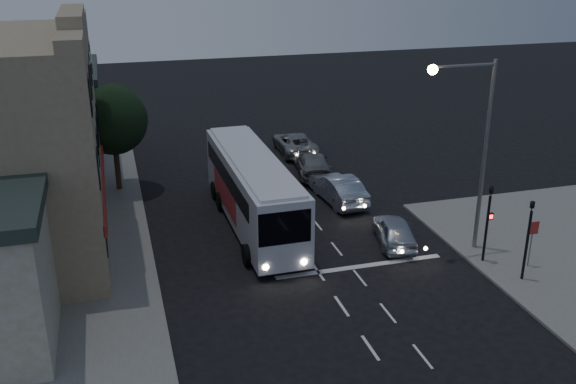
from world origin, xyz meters
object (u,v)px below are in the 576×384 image
object	(u,v)px
traffic_signal_side	(529,231)
streetlight	(474,136)
car_sedan_a	(338,189)
car_suv	(394,231)
regulatory_sign	(532,236)
traffic_signal_main	(488,215)
tour_bus	(253,189)
car_sedan_b	(313,164)
street_tree	(112,117)
car_sedan_c	(295,143)

from	to	relation	value
traffic_signal_side	streetlight	distance (m)	4.84
car_sedan_a	streetlight	size ratio (longest dim) A/B	0.54
streetlight	car_suv	bearing A→B (deg)	150.61
traffic_signal_side	regulatory_sign	world-z (taller)	traffic_signal_side
car_suv	streetlight	xyz separation A→B (m)	(2.84, -1.60, 5.04)
car_sedan_a	traffic_signal_main	bearing A→B (deg)	108.67
car_sedan_a	traffic_signal_side	world-z (taller)	traffic_signal_side
tour_bus	streetlight	xyz separation A→B (m)	(8.98, -5.66, 3.70)
car_sedan_b	street_tree	xyz separation A→B (m)	(-11.97, 0.60, 3.78)
traffic_signal_side	tour_bus	bearing A→B (deg)	137.64
car_sedan_a	car_sedan_b	distance (m)	4.71
car_sedan_b	car_sedan_c	world-z (taller)	car_sedan_b
car_suv	traffic_signal_side	bearing A→B (deg)	139.83
car_sedan_a	street_tree	distance (m)	13.60
car_sedan_a	traffic_signal_main	xyz separation A→B (m)	(3.84, -8.94, 1.62)
car_suv	regulatory_sign	bearing A→B (deg)	152.54
tour_bus	street_tree	bearing A→B (deg)	131.81
tour_bus	traffic_signal_side	bearing A→B (deg)	-43.08
regulatory_sign	street_tree	size ratio (longest dim) A/B	0.35
traffic_signal_main	street_tree	xyz separation A→B (m)	(-15.81, 14.25, 2.08)
car_sedan_a	car_sedan_b	bearing A→B (deg)	-94.62
traffic_signal_side	regulatory_sign	distance (m)	1.61
traffic_signal_side	streetlight	world-z (taller)	streetlight
car_sedan_b	traffic_signal_main	distance (m)	14.28
streetlight	street_tree	distance (m)	20.19
car_suv	tour_bus	bearing A→B (deg)	-20.85
car_sedan_c	tour_bus	bearing A→B (deg)	65.24
traffic_signal_side	traffic_signal_main	bearing A→B (deg)	109.49
streetlight	street_tree	xyz separation A→B (m)	(-15.55, 12.82, -1.23)
car_sedan_a	street_tree	xyz separation A→B (m)	(-11.96, 5.30, 3.70)
car_suv	car_sedan_a	distance (m)	5.97
car_sedan_b	car_sedan_c	xyz separation A→B (m)	(0.23, 4.78, -0.01)
car_suv	car_sedan_a	size ratio (longest dim) A/B	0.84
car_sedan_c	streetlight	size ratio (longest dim) A/B	0.57
regulatory_sign	car_sedan_a	bearing A→B (deg)	119.11
tour_bus	car_suv	xyz separation A→B (m)	(6.14, -4.06, -1.34)
traffic_signal_main	tour_bus	bearing A→B (deg)	142.52
streetlight	tour_bus	bearing A→B (deg)	147.78
traffic_signal_side	street_tree	world-z (taller)	street_tree
car_suv	streetlight	world-z (taller)	streetlight
car_sedan_b	traffic_signal_side	distance (m)	16.36
tour_bus	car_sedan_c	bearing A→B (deg)	62.94
car_suv	traffic_signal_main	distance (m)	4.66
car_sedan_b	streetlight	size ratio (longest dim) A/B	0.55
car_sedan_a	traffic_signal_main	world-z (taller)	traffic_signal_main
car_sedan_c	regulatory_sign	world-z (taller)	regulatory_sign
car_sedan_b	car_sedan_c	distance (m)	4.79
streetlight	car_sedan_c	bearing A→B (deg)	101.16
tour_bus	traffic_signal_main	bearing A→B (deg)	-38.20
car_sedan_c	streetlight	xyz separation A→B (m)	(3.36, -17.01, 5.02)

